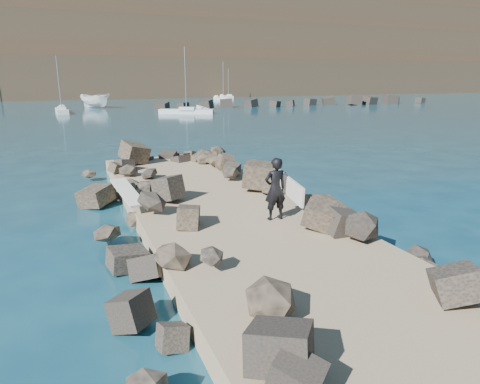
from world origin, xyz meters
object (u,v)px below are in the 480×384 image
at_px(boat_imported, 95,101).
at_px(surfer_with_board, 277,189).
at_px(surfboard_resting, 128,195).
at_px(sailboat_f, 228,97).

relative_size(boat_imported, surfer_with_board, 2.52).
bearing_deg(boat_imported, surfer_with_board, -128.62).
bearing_deg(boat_imported, surfboard_resting, -132.48).
height_order(surfboard_resting, boat_imported, boat_imported).
height_order(surfer_with_board, sailboat_f, sailboat_f).
bearing_deg(surfboard_resting, sailboat_f, 56.98).
bearing_deg(surfer_with_board, surfboard_resting, 143.74).
relative_size(surfer_with_board, sailboat_f, 0.35).
xyz_separation_m(surfboard_resting, surfer_with_board, (4.20, -3.08, 0.57)).
relative_size(surfboard_resting, surfer_with_board, 0.89).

